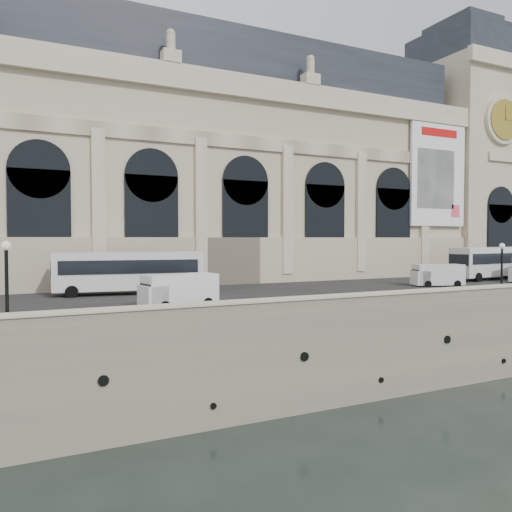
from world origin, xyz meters
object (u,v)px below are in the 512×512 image
at_px(lamp_left, 7,288).
at_px(lamp_right, 502,270).
at_px(van_b, 176,291).
at_px(bus_left, 130,271).
at_px(bus_right, 492,262).
at_px(van_c, 435,275).

distance_m(lamp_left, lamp_right, 37.33).
bearing_deg(van_b, bus_left, 96.38).
distance_m(van_b, lamp_right, 27.33).
bearing_deg(van_b, lamp_left, -151.72).
bearing_deg(bus_right, van_c, -164.74).
bearing_deg(bus_left, van_c, -11.40).
relative_size(bus_left, bus_right, 0.96).
xyz_separation_m(van_b, lamp_left, (-10.42, -5.61, 1.16)).
bearing_deg(van_c, lamp_right, -99.89).
height_order(van_b, lamp_right, lamp_right).
bearing_deg(lamp_right, van_b, 169.98).
xyz_separation_m(lamp_left, lamp_right, (37.32, 0.86, -0.14)).
bearing_deg(van_b, van_c, 8.26).
bearing_deg(lamp_right, lamp_left, -178.68).
height_order(bus_left, bus_right, bus_right).
distance_m(bus_left, lamp_left, 18.25).
relative_size(bus_left, lamp_right, 2.85).
distance_m(bus_right, van_b, 41.75).
bearing_deg(lamp_right, bus_left, 152.09).
xyz_separation_m(bus_left, van_b, (1.13, -10.09, -0.86)).
relative_size(bus_left, van_c, 2.37).
bearing_deg(lamp_left, van_b, 28.28).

